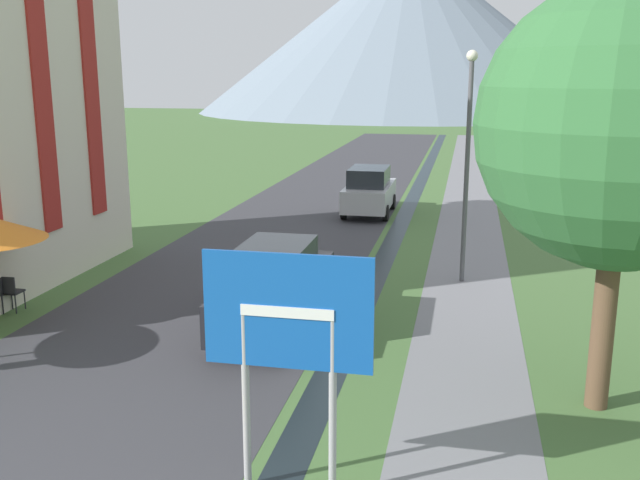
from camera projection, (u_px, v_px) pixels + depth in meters
ground_plane at (362, 231)px, 24.47m from camera, size 160.00×160.00×0.00m
road at (341, 185)px, 34.50m from camera, size 6.40×60.00×0.01m
footpath at (470, 189)px, 33.29m from camera, size 2.20×60.00×0.01m
drainage_channel at (418, 187)px, 33.77m from camera, size 0.60×60.00×0.00m
mountain_distant at (410, 29)px, 97.53m from camera, size 57.95×57.95×22.25m
road_sign at (288, 333)px, 8.77m from camera, size 2.14×0.11×3.18m
parked_car_near at (275, 286)px, 14.98m from camera, size 1.74×4.60×1.82m
parked_car_far at (369, 191)px, 27.14m from camera, size 1.74×3.87×1.82m
cafe_chair_far_left at (10, 290)px, 16.06m from camera, size 0.40×0.40×0.85m
streetlamp at (468, 150)px, 17.80m from camera, size 0.28×0.28×5.84m
tree_by_path at (622, 126)px, 10.57m from camera, size 4.36×4.36×6.72m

